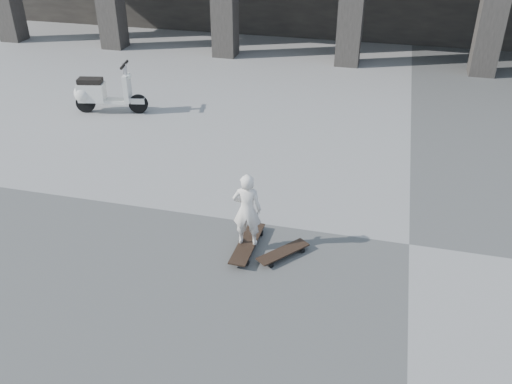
% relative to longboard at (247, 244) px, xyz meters
% --- Properties ---
extents(ground, '(90.00, 90.00, 0.00)m').
position_rel_longboard_xyz_m(ground, '(2.24, 0.67, -0.08)').
color(ground, '#4A4A47').
rests_on(ground, ground).
extents(longboard, '(0.27, 1.06, 0.11)m').
position_rel_longboard_xyz_m(longboard, '(0.00, 0.00, 0.00)').
color(longboard, black).
rests_on(longboard, ground).
extents(skateboard_spare, '(0.67, 0.75, 0.10)m').
position_rel_longboard_xyz_m(skateboard_spare, '(0.53, -0.07, -0.01)').
color(skateboard_spare, black).
rests_on(skateboard_spare, ground).
extents(child, '(0.43, 0.30, 1.09)m').
position_rel_longboard_xyz_m(child, '(0.00, 0.00, 0.57)').
color(child, silver).
rests_on(child, longboard).
extents(scooter, '(1.60, 0.68, 1.13)m').
position_rel_longboard_xyz_m(scooter, '(-4.54, 4.18, 0.36)').
color(scooter, black).
rests_on(scooter, ground).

